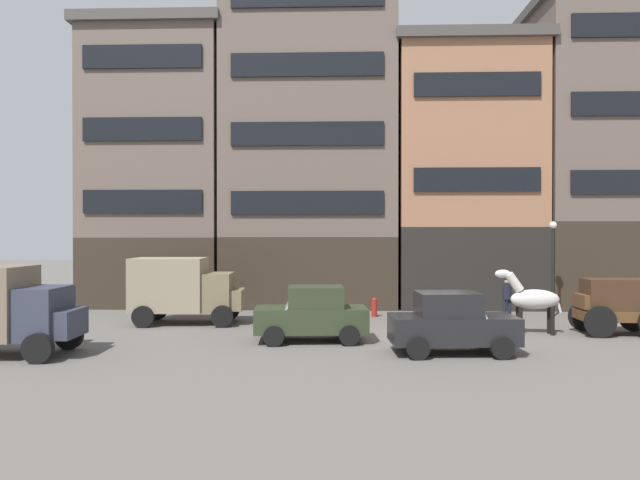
# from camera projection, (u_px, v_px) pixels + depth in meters

# --- Properties ---
(ground_plane) EXTENTS (120.00, 120.00, 0.00)m
(ground_plane) POSITION_uv_depth(u_px,v_px,m) (426.00, 340.00, 18.66)
(ground_plane) COLOR #605B56
(building_far_left) EXTENTS (7.22, 6.48, 14.11)m
(building_far_left) POSITION_uv_depth(u_px,v_px,m) (163.00, 167.00, 29.13)
(building_far_left) COLOR #33281E
(building_far_left) RESTS_ON ground_plane
(building_center_left) EXTENTS (8.97, 6.48, 16.76)m
(building_center_left) POSITION_uv_depth(u_px,v_px,m) (310.00, 141.00, 28.86)
(building_center_left) COLOR #33281E
(building_center_left) RESTS_ON ground_plane
(building_center_right) EXTENTS (7.39, 6.48, 13.15)m
(building_center_right) POSITION_uv_depth(u_px,v_px,m) (462.00, 175.00, 28.62)
(building_center_right) COLOR black
(building_center_right) RESTS_ON ground_plane
(building_far_right) EXTENTS (8.99, 6.48, 15.39)m
(building_far_right) POSITION_uv_depth(u_px,v_px,m) (617.00, 153.00, 28.35)
(building_far_right) COLOR #33281E
(building_far_right) RESTS_ON ground_plane
(cargo_wagon) EXTENTS (2.95, 1.59, 1.98)m
(cargo_wagon) POSITION_uv_depth(u_px,v_px,m) (616.00, 302.00, 19.66)
(cargo_wagon) COLOR brown
(cargo_wagon) RESTS_ON ground_plane
(draft_horse) EXTENTS (2.35, 0.65, 2.30)m
(draft_horse) POSITION_uv_depth(u_px,v_px,m) (532.00, 299.00, 19.76)
(draft_horse) COLOR beige
(draft_horse) RESTS_ON ground_plane
(delivery_truck_far) EXTENTS (4.43, 2.32, 2.62)m
(delivery_truck_far) POSITION_uv_depth(u_px,v_px,m) (184.00, 288.00, 22.12)
(delivery_truck_far) COLOR #7A6B4C
(delivery_truck_far) RESTS_ON ground_plane
(sedan_dark) EXTENTS (3.78, 2.02, 1.83)m
(sedan_dark) POSITION_uv_depth(u_px,v_px,m) (452.00, 323.00, 16.54)
(sedan_dark) COLOR black
(sedan_dark) RESTS_ON ground_plane
(sedan_light) EXTENTS (3.81, 2.09, 1.83)m
(sedan_light) POSITION_uv_depth(u_px,v_px,m) (312.00, 314.00, 18.44)
(sedan_light) COLOR #2D3823
(sedan_light) RESTS_ON ground_plane
(pedestrian_officer) EXTENTS (0.43, 0.43, 1.79)m
(pedestrian_officer) POSITION_uv_depth(u_px,v_px,m) (507.00, 296.00, 23.20)
(pedestrian_officer) COLOR black
(pedestrian_officer) RESTS_ON ground_plane
(streetlamp_curbside) EXTENTS (0.32, 0.32, 4.12)m
(streetlamp_curbside) POSITION_uv_depth(u_px,v_px,m) (553.00, 255.00, 23.95)
(streetlamp_curbside) COLOR black
(streetlamp_curbside) RESTS_ON ground_plane
(fire_hydrant_curbside) EXTENTS (0.24, 0.24, 0.83)m
(fire_hydrant_curbside) POSITION_uv_depth(u_px,v_px,m) (374.00, 307.00, 24.00)
(fire_hydrant_curbside) COLOR maroon
(fire_hydrant_curbside) RESTS_ON ground_plane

